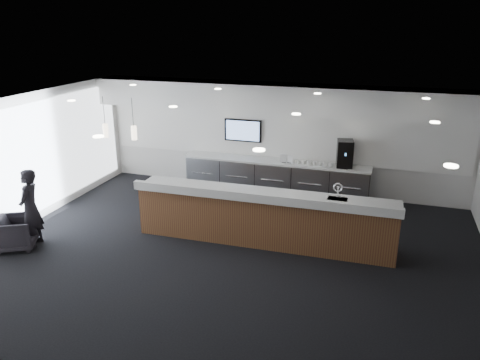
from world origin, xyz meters
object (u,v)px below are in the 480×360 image
(armchair, at_px, (16,233))
(lounge_guest, at_px, (30,208))
(service_counter, at_px, (264,217))
(coffee_machine, at_px, (345,153))

(armchair, height_order, lounge_guest, lounge_guest)
(armchair, relative_size, lounge_guest, 0.45)
(service_counter, distance_m, lounge_guest, 4.87)
(coffee_machine, distance_m, armchair, 7.90)
(lounge_guest, bearing_deg, armchair, -65.39)
(service_counter, distance_m, armchair, 5.19)
(armchair, distance_m, lounge_guest, 0.60)
(coffee_machine, bearing_deg, armchair, -151.95)
(coffee_machine, xyz_separation_m, armchair, (-6.21, -4.78, -0.95))
(service_counter, height_order, coffee_machine, coffee_machine)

